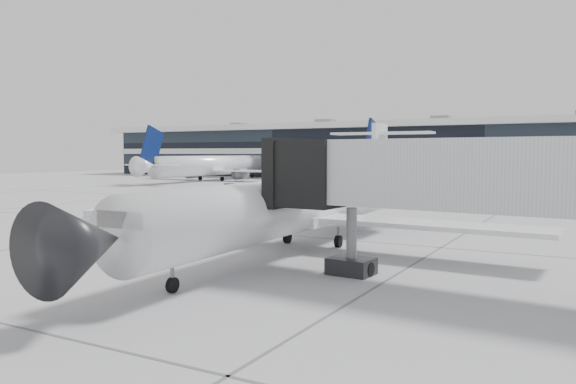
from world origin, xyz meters
The scene contains 9 objects.
ground centered at (0.00, 0.00, 0.00)m, with size 220.00×220.00×0.00m, color gray.
terminal centered at (0.00, 82.00, 5.00)m, with size 170.00×22.00×10.00m, color black.
bg_jet_left centered at (-45.00, 55.00, 0.00)m, with size 32.00×40.00×9.60m, color white, non-canonical shape.
bg_jet_center centered at (-8.00, 55.00, 0.00)m, with size 32.00×40.00×9.60m, color white, non-canonical shape.
regional_jet centered at (3.56, -3.83, 2.47)m, with size 25.17×31.32×7.24m.
jet_bridge centered at (14.89, -9.07, 4.27)m, with size 18.26×4.92×5.86m.
cargo_uld centered at (-7.19, -7.54, 0.94)m, with size 2.77×2.48×1.86m.
traffic_cone centered at (-4.57, 7.34, 0.27)m, with size 0.48×0.48×0.57m.
far_tug centered at (-23.82, 28.02, 0.56)m, with size 1.31×2.04×1.25m.
Camera 1 is at (17.29, -30.31, 5.13)m, focal length 35.00 mm.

